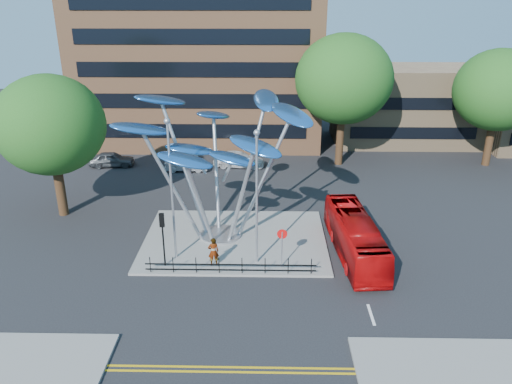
{
  "coord_description": "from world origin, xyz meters",
  "views": [
    {
      "loc": [
        0.99,
        -23.52,
        15.56
      ],
      "look_at": [
        0.44,
        4.0,
        4.34
      ],
      "focal_mm": 35.0,
      "sensor_mm": 36.0,
      "label": 1
    }
  ],
  "objects_px": {
    "leaf_sculpture": "(217,138)",
    "street_lamp_left": "(171,178)",
    "traffic_light_island": "(162,228)",
    "parked_car_mid": "(187,164)",
    "tree_left": "(50,125)",
    "red_bus": "(355,236)",
    "tree_right": "(344,79)",
    "tree_far": "(499,90)",
    "no_entry_sign_island": "(282,242)",
    "street_lamp_right": "(257,186)",
    "pedestrian": "(213,252)",
    "parked_car_right": "(239,159)",
    "parked_car_left": "(112,159)"
  },
  "relations": [
    {
      "from": "no_entry_sign_island",
      "to": "parked_car_left",
      "type": "relative_size",
      "value": 0.59
    },
    {
      "from": "street_lamp_right",
      "to": "traffic_light_island",
      "type": "xyz_separation_m",
      "value": [
        -5.5,
        -0.5,
        -2.48
      ]
    },
    {
      "from": "tree_right",
      "to": "traffic_light_island",
      "type": "height_order",
      "value": "tree_right"
    },
    {
      "from": "tree_right",
      "to": "traffic_light_island",
      "type": "xyz_separation_m",
      "value": [
        -13.0,
        -19.5,
        -5.42
      ]
    },
    {
      "from": "traffic_light_island",
      "to": "parked_car_mid",
      "type": "bearing_deg",
      "value": 94.14
    },
    {
      "from": "tree_far",
      "to": "no_entry_sign_island",
      "type": "height_order",
      "value": "tree_far"
    },
    {
      "from": "leaf_sculpture",
      "to": "street_lamp_left",
      "type": "relative_size",
      "value": 1.45
    },
    {
      "from": "leaf_sculpture",
      "to": "pedestrian",
      "type": "distance_m",
      "value": 7.1
    },
    {
      "from": "tree_right",
      "to": "no_entry_sign_island",
      "type": "distance_m",
      "value": 21.31
    },
    {
      "from": "parked_car_mid",
      "to": "leaf_sculpture",
      "type": "bearing_deg",
      "value": -162.68
    },
    {
      "from": "leaf_sculpture",
      "to": "street_lamp_left",
      "type": "bearing_deg",
      "value": -127.4
    },
    {
      "from": "red_bus",
      "to": "leaf_sculpture",
      "type": "bearing_deg",
      "value": 160.34
    },
    {
      "from": "tree_left",
      "to": "traffic_light_island",
      "type": "height_order",
      "value": "tree_left"
    },
    {
      "from": "tree_left",
      "to": "tree_right",
      "type": "bearing_deg",
      "value": 28.61
    },
    {
      "from": "street_lamp_right",
      "to": "street_lamp_left",
      "type": "bearing_deg",
      "value": 174.29
    },
    {
      "from": "street_lamp_left",
      "to": "pedestrian",
      "type": "xyz_separation_m",
      "value": [
        2.42,
        -0.88,
        -4.31
      ]
    },
    {
      "from": "tree_right",
      "to": "red_bus",
      "type": "xyz_separation_m",
      "value": [
        -1.4,
        -17.69,
        -6.76
      ]
    },
    {
      "from": "parked_car_right",
      "to": "no_entry_sign_island",
      "type": "bearing_deg",
      "value": -165.98
    },
    {
      "from": "leaf_sculpture",
      "to": "parked_car_mid",
      "type": "relative_size",
      "value": 3.25
    },
    {
      "from": "street_lamp_right",
      "to": "parked_car_mid",
      "type": "distance_m",
      "value": 18.62
    },
    {
      "from": "tree_left",
      "to": "street_lamp_right",
      "type": "relative_size",
      "value": 1.24
    },
    {
      "from": "tree_right",
      "to": "traffic_light_island",
      "type": "bearing_deg",
      "value": -123.69
    },
    {
      "from": "tree_left",
      "to": "traffic_light_island",
      "type": "distance_m",
      "value": 12.44
    },
    {
      "from": "tree_far",
      "to": "street_lamp_right",
      "type": "distance_m",
      "value": 28.76
    },
    {
      "from": "leaf_sculpture",
      "to": "tree_left",
      "type": "bearing_deg",
      "value": 164.45
    },
    {
      "from": "no_entry_sign_island",
      "to": "pedestrian",
      "type": "relative_size",
      "value": 1.37
    },
    {
      "from": "pedestrian",
      "to": "tree_right",
      "type": "bearing_deg",
      "value": -131.58
    },
    {
      "from": "red_bus",
      "to": "no_entry_sign_island",
      "type": "bearing_deg",
      "value": -163.06
    },
    {
      "from": "leaf_sculpture",
      "to": "red_bus",
      "type": "bearing_deg",
      "value": -15.29
    },
    {
      "from": "leaf_sculpture",
      "to": "parked_car_left",
      "type": "xyz_separation_m",
      "value": [
        -11.42,
        14.16,
        -6.17
      ]
    },
    {
      "from": "red_bus",
      "to": "pedestrian",
      "type": "xyz_separation_m",
      "value": [
        -8.68,
        -1.69,
        -0.23
      ]
    },
    {
      "from": "leaf_sculpture",
      "to": "traffic_light_island",
      "type": "height_order",
      "value": "leaf_sculpture"
    },
    {
      "from": "no_entry_sign_island",
      "to": "parked_car_right",
      "type": "distance_m",
      "value": 18.92
    },
    {
      "from": "tree_far",
      "to": "parked_car_right",
      "type": "distance_m",
      "value": 24.39
    },
    {
      "from": "traffic_light_island",
      "to": "no_entry_sign_island",
      "type": "distance_m",
      "value": 7.05
    },
    {
      "from": "street_lamp_left",
      "to": "pedestrian",
      "type": "height_order",
      "value": "street_lamp_left"
    },
    {
      "from": "leaf_sculpture",
      "to": "no_entry_sign_island",
      "type": "xyz_separation_m",
      "value": [
        4.07,
        -4.16,
        -5.06
      ]
    },
    {
      "from": "tree_far",
      "to": "parked_car_left",
      "type": "xyz_separation_m",
      "value": [
        -35.49,
        -1.16,
        -6.4
      ]
    },
    {
      "from": "pedestrian",
      "to": "parked_car_right",
      "type": "distance_m",
      "value": 18.47
    },
    {
      "from": "street_lamp_left",
      "to": "street_lamp_right",
      "type": "distance_m",
      "value": 5.03
    },
    {
      "from": "street_lamp_right",
      "to": "red_bus",
      "type": "distance_m",
      "value": 7.32
    },
    {
      "from": "tree_right",
      "to": "pedestrian",
      "type": "height_order",
      "value": "tree_right"
    },
    {
      "from": "tree_left",
      "to": "tree_far",
      "type": "distance_m",
      "value": 37.95
    },
    {
      "from": "street_lamp_right",
      "to": "no_entry_sign_island",
      "type": "bearing_deg",
      "value": -17.87
    },
    {
      "from": "pedestrian",
      "to": "parked_car_left",
      "type": "height_order",
      "value": "pedestrian"
    },
    {
      "from": "parked_car_mid",
      "to": "street_lamp_right",
      "type": "bearing_deg",
      "value": -158.47
    },
    {
      "from": "leaf_sculpture",
      "to": "red_bus",
      "type": "xyz_separation_m",
      "value": [
        8.67,
        -2.37,
        -5.6
      ]
    },
    {
      "from": "leaf_sculpture",
      "to": "street_lamp_right",
      "type": "height_order",
      "value": "leaf_sculpture"
    },
    {
      "from": "parked_car_left",
      "to": "leaf_sculpture",
      "type": "bearing_deg",
      "value": -146.68
    },
    {
      "from": "street_lamp_right",
      "to": "parked_car_mid",
      "type": "xyz_separation_m",
      "value": [
        -6.75,
        16.77,
        -4.45
      ]
    }
  ]
}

